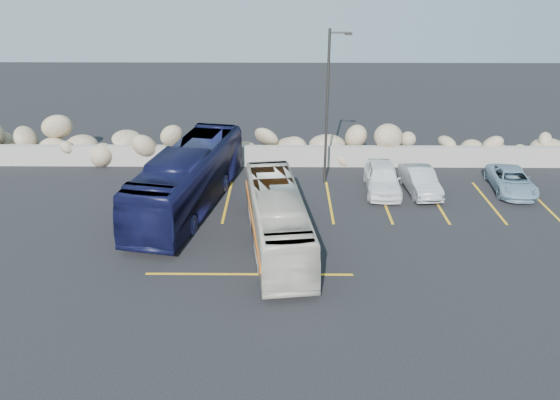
{
  "coord_description": "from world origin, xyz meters",
  "views": [
    {
      "loc": [
        0.35,
        -17.73,
        11.26
      ],
      "look_at": [
        0.15,
        4.0,
        1.43
      ],
      "focal_mm": 35.0,
      "sensor_mm": 36.0,
      "label": 1
    }
  ],
  "objects_px": {
    "car_a": "(382,178)",
    "car_d": "(512,181)",
    "vintage_bus": "(277,219)",
    "tour_coach": "(188,178)",
    "lamppost": "(328,104)",
    "car_b": "(420,181)"
  },
  "relations": [
    {
      "from": "car_a",
      "to": "tour_coach",
      "type": "bearing_deg",
      "value": -165.22
    },
    {
      "from": "car_a",
      "to": "car_d",
      "type": "relative_size",
      "value": 1.05
    },
    {
      "from": "tour_coach",
      "to": "vintage_bus",
      "type": "bearing_deg",
      "value": -30.54
    },
    {
      "from": "car_b",
      "to": "vintage_bus",
      "type": "bearing_deg",
      "value": -146.93
    },
    {
      "from": "vintage_bus",
      "to": "car_a",
      "type": "height_order",
      "value": "vintage_bus"
    },
    {
      "from": "lamppost",
      "to": "car_a",
      "type": "distance_m",
      "value": 4.7
    },
    {
      "from": "vintage_bus",
      "to": "car_d",
      "type": "height_order",
      "value": "vintage_bus"
    },
    {
      "from": "tour_coach",
      "to": "car_b",
      "type": "relative_size",
      "value": 2.78
    },
    {
      "from": "car_a",
      "to": "car_b",
      "type": "distance_m",
      "value": 1.93
    },
    {
      "from": "car_d",
      "to": "car_b",
      "type": "bearing_deg",
      "value": -172.58
    },
    {
      "from": "tour_coach",
      "to": "car_d",
      "type": "bearing_deg",
      "value": 18.08
    },
    {
      "from": "car_a",
      "to": "vintage_bus",
      "type": "bearing_deg",
      "value": -129.45
    },
    {
      "from": "lamppost",
      "to": "tour_coach",
      "type": "xyz_separation_m",
      "value": [
        -6.81,
        -3.09,
        -2.82
      ]
    },
    {
      "from": "vintage_bus",
      "to": "tour_coach",
      "type": "bearing_deg",
      "value": 131.03
    },
    {
      "from": "car_b",
      "to": "lamppost",
      "type": "bearing_deg",
      "value": 160.29
    },
    {
      "from": "lamppost",
      "to": "car_b",
      "type": "height_order",
      "value": "lamppost"
    },
    {
      "from": "lamppost",
      "to": "vintage_bus",
      "type": "xyz_separation_m",
      "value": [
        -2.5,
        -6.91,
        -3.08
      ]
    },
    {
      "from": "car_a",
      "to": "car_d",
      "type": "bearing_deg",
      "value": 3.94
    },
    {
      "from": "tour_coach",
      "to": "car_a",
      "type": "distance_m",
      "value": 9.87
    },
    {
      "from": "vintage_bus",
      "to": "car_d",
      "type": "relative_size",
      "value": 2.15
    },
    {
      "from": "car_a",
      "to": "lamppost",
      "type": "bearing_deg",
      "value": 161.52
    },
    {
      "from": "lamppost",
      "to": "car_b",
      "type": "xyz_separation_m",
      "value": [
        4.76,
        -1.27,
        -3.67
      ]
    }
  ]
}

